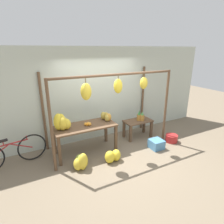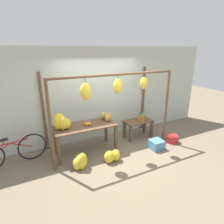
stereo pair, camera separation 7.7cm
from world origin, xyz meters
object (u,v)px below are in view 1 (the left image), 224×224
banana_pile_ground_right (113,156)px  papaya_pile (106,117)px  fruit_crate_white (156,144)px  parked_bicycle (11,153)px  blue_bucket (171,138)px  orange_pile (88,124)px  pineapple_cluster (140,116)px  banana_pile_ground_left (81,162)px  banana_pile_on_table (62,122)px

banana_pile_ground_right → papaya_pile: 1.14m
fruit_crate_white → parked_bicycle: size_ratio=0.22×
fruit_crate_white → parked_bicycle: 3.80m
fruit_crate_white → blue_bucket: (0.68, 0.10, -0.02)m
orange_pile → parked_bicycle: size_ratio=0.11×
parked_bicycle → papaya_pile: papaya_pile is taller
fruit_crate_white → papaya_pile: 1.65m
pineapple_cluster → parked_bicycle: bearing=178.6°
banana_pile_ground_left → parked_bicycle: 1.70m
parked_bicycle → pineapple_cluster: bearing=-1.4°
banana_pile_on_table → papaya_pile: size_ratio=1.19×
pineapple_cluster → papaya_pile: (-1.20, -0.04, 0.21)m
pineapple_cluster → blue_bucket: pineapple_cluster is taller
banana_pile_ground_left → fruit_crate_white: size_ratio=1.24×
orange_pile → blue_bucket: (2.48, -0.60, -0.73)m
pineapple_cluster → papaya_pile: bearing=-178.3°
banana_pile_ground_left → orange_pile: bearing=55.2°
pineapple_cluster → banana_pile_ground_left: pineapple_cluster is taller
banana_pile_ground_right → parked_bicycle: size_ratio=0.29×
orange_pile → pineapple_cluster: (1.79, 0.14, -0.14)m
fruit_crate_white → blue_bucket: fruit_crate_white is taller
banana_pile_on_table → pineapple_cluster: bearing=2.2°
blue_bucket → parked_bicycle: 4.45m
banana_pile_on_table → parked_bicycle: 1.38m
fruit_crate_white → pineapple_cluster: bearing=90.1°
pineapple_cluster → banana_pile_ground_left: 2.41m
banana_pile_ground_left → banana_pile_ground_right: bearing=-6.9°
orange_pile → fruit_crate_white: 2.05m
orange_pile → fruit_crate_white: orange_pile is taller
orange_pile → banana_pile_ground_left: 1.01m
fruit_crate_white → banana_pile_ground_left: bearing=178.0°
orange_pile → pineapple_cluster: size_ratio=0.55×
banana_pile_ground_left → banana_pile_ground_right: 0.81m
banana_pile_ground_left → banana_pile_ground_right: size_ratio=0.92×
blue_bucket → fruit_crate_white: bearing=-171.4°
orange_pile → banana_pile_ground_left: bearing=-124.8°
banana_pile_on_table → parked_bicycle: bearing=171.4°
banana_pile_ground_right → fruit_crate_white: 1.42m
parked_bicycle → papaya_pile: size_ratio=4.19×
fruit_crate_white → banana_pile_ground_right: bearing=-179.1°
banana_pile_ground_left → papaya_pile: bearing=35.7°
fruit_crate_white → papaya_pile: size_ratio=0.92×
banana_pile_on_table → parked_bicycle: size_ratio=0.28×
banana_pile_ground_right → banana_pile_ground_left: bearing=173.1°
orange_pile → pineapple_cluster: pineapple_cluster is taller
parked_bicycle → orange_pile: bearing=-7.1°
papaya_pile → pineapple_cluster: bearing=1.7°
banana_pile_on_table → orange_pile: 0.68m
banana_pile_on_table → orange_pile: bearing=-4.3°
blue_bucket → parked_bicycle: parked_bicycle is taller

